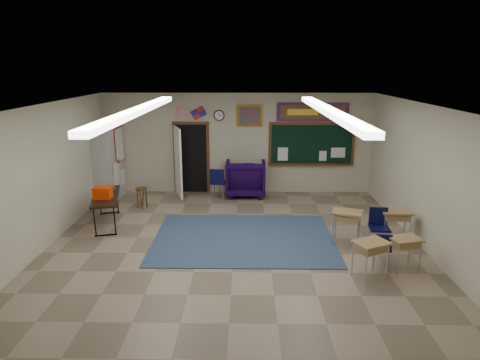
{
  "coord_description": "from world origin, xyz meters",
  "views": [
    {
      "loc": [
        0.25,
        -8.14,
        3.76
      ],
      "look_at": [
        0.11,
        1.5,
        1.18
      ],
      "focal_mm": 32.0,
      "sensor_mm": 36.0,
      "label": 1
    }
  ],
  "objects_px": {
    "folding_table": "(107,208)",
    "wooden_stool": "(142,198)",
    "wingback_armchair": "(246,178)",
    "student_desk_front_right": "(395,225)",
    "student_desk_front_left": "(347,226)"
  },
  "relations": [
    {
      "from": "folding_table",
      "to": "wooden_stool",
      "type": "height_order",
      "value": "folding_table"
    },
    {
      "from": "wingback_armchair",
      "to": "wooden_stool",
      "type": "bearing_deg",
      "value": 24.04
    },
    {
      "from": "student_desk_front_left",
      "to": "student_desk_front_right",
      "type": "bearing_deg",
      "value": 21.39
    },
    {
      "from": "student_desk_front_left",
      "to": "wooden_stool",
      "type": "xyz_separation_m",
      "value": [
        -5.02,
        2.36,
        -0.12
      ]
    },
    {
      "from": "folding_table",
      "to": "student_desk_front_left",
      "type": "bearing_deg",
      "value": -25.21
    },
    {
      "from": "wingback_armchair",
      "to": "student_desk_front_left",
      "type": "xyz_separation_m",
      "value": [
        2.2,
        -3.58,
        -0.12
      ]
    },
    {
      "from": "wingback_armchair",
      "to": "folding_table",
      "type": "bearing_deg",
      "value": 37.0
    },
    {
      "from": "student_desk_front_left",
      "to": "student_desk_front_right",
      "type": "relative_size",
      "value": 0.97
    },
    {
      "from": "folding_table",
      "to": "wooden_stool",
      "type": "distance_m",
      "value": 1.38
    },
    {
      "from": "student_desk_front_right",
      "to": "folding_table",
      "type": "relative_size",
      "value": 0.41
    },
    {
      "from": "wingback_armchair",
      "to": "student_desk_front_right",
      "type": "relative_size",
      "value": 1.55
    },
    {
      "from": "wingback_armchair",
      "to": "student_desk_front_right",
      "type": "height_order",
      "value": "wingback_armchair"
    },
    {
      "from": "wingback_armchair",
      "to": "student_desk_front_left",
      "type": "relative_size",
      "value": 1.59
    },
    {
      "from": "student_desk_front_right",
      "to": "wingback_armchair",
      "type": "bearing_deg",
      "value": 136.14
    },
    {
      "from": "wingback_armchair",
      "to": "wooden_stool",
      "type": "height_order",
      "value": "wingback_armchair"
    }
  ]
}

